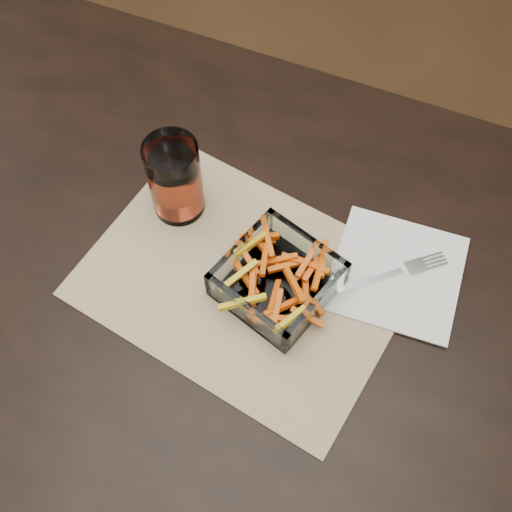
# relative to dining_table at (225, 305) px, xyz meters

# --- Properties ---
(dining_table) EXTENTS (1.60, 0.90, 0.75)m
(dining_table) POSITION_rel_dining_table_xyz_m (0.00, 0.00, 0.00)
(dining_table) COLOR black
(dining_table) RESTS_ON ground
(placemat) EXTENTS (0.50, 0.40, 0.00)m
(placemat) POSITION_rel_dining_table_xyz_m (0.03, 0.01, 0.09)
(placemat) COLOR tan
(placemat) RESTS_ON dining_table
(glass_bowl) EXTENTS (0.18, 0.18, 0.06)m
(glass_bowl) POSITION_rel_dining_table_xyz_m (0.08, 0.02, 0.11)
(glass_bowl) COLOR white
(glass_bowl) RESTS_ON placemat
(tumbler) EXTENTS (0.08, 0.08, 0.14)m
(tumbler) POSITION_rel_dining_table_xyz_m (-0.12, 0.09, 0.16)
(tumbler) COLOR white
(tumbler) RESTS_ON placemat
(napkin) EXTENTS (0.20, 0.20, 0.00)m
(napkin) POSITION_rel_dining_table_xyz_m (0.23, 0.11, 0.09)
(napkin) COLOR white
(napkin) RESTS_ON placemat
(fork) EXTENTS (0.14, 0.12, 0.00)m
(fork) POSITION_rel_dining_table_xyz_m (0.23, 0.11, 0.10)
(fork) COLOR silver
(fork) RESTS_ON napkin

